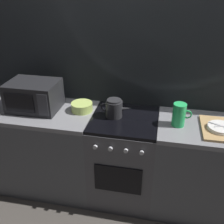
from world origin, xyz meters
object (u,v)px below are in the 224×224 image
object	(u,v)px
microwave	(34,96)
dish_pile	(220,128)
stove_unit	(124,158)
mixing_bowl	(82,107)
kettle	(114,108)
pitcher	(179,115)

from	to	relation	value
microwave	dish_pile	size ratio (longest dim) A/B	1.15
stove_unit	microwave	size ratio (longest dim) A/B	1.96
mixing_bowl	dish_pile	distance (m)	1.22
stove_unit	kettle	size ratio (longest dim) A/B	3.16
stove_unit	microwave	distance (m)	1.04
microwave	pitcher	distance (m)	1.33
dish_pile	pitcher	bearing A→B (deg)	177.00
kettle	dish_pile	world-z (taller)	kettle
pitcher	dish_pile	world-z (taller)	pitcher
pitcher	kettle	bearing A→B (deg)	175.72
dish_pile	microwave	bearing A→B (deg)	177.94
stove_unit	pitcher	bearing A→B (deg)	-3.21
stove_unit	kettle	xyz separation A→B (m)	(-0.10, 0.02, 0.53)
pitcher	dish_pile	size ratio (longest dim) A/B	0.50
microwave	mixing_bowl	bearing A→B (deg)	6.17
microwave	pitcher	world-z (taller)	microwave
stove_unit	microwave	xyz separation A→B (m)	(-0.86, 0.02, 0.59)
microwave	kettle	world-z (taller)	microwave
stove_unit	pitcher	xyz separation A→B (m)	(0.46, -0.03, 0.55)
kettle	pitcher	xyz separation A→B (m)	(0.56, -0.04, 0.02)
stove_unit	kettle	world-z (taller)	kettle
stove_unit	mixing_bowl	bearing A→B (deg)	171.19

